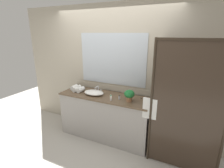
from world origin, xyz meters
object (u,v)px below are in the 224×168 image
object	(u,v)px
sink_basin	(94,93)
potted_plant	(129,95)
faucet	(98,90)
rolled_towel_near_edge	(74,87)
rolled_towel_middle	(77,89)
amenity_bottle_lotion	(111,98)
amenity_bottle_body_wash	(111,97)
amenity_bottle_shampoo	(119,97)
rolled_towel_far_edge	(81,90)

from	to	relation	value
sink_basin	potted_plant	xyz separation A→B (m)	(0.74, -0.02, 0.08)
sink_basin	faucet	bearing A→B (deg)	90.00
sink_basin	rolled_towel_near_edge	distance (m)	0.55
sink_basin	rolled_towel_middle	world-z (taller)	rolled_towel_middle
rolled_towel_near_edge	rolled_towel_middle	xyz separation A→B (m)	(0.11, -0.05, 0.00)
potted_plant	rolled_towel_middle	xyz separation A→B (m)	(-1.17, 0.05, -0.07)
rolled_towel_middle	amenity_bottle_lotion	bearing A→B (deg)	-10.30
amenity_bottle_body_wash	rolled_towel_middle	xyz separation A→B (m)	(-0.82, 0.09, 0.01)
amenity_bottle_body_wash	rolled_towel_near_edge	bearing A→B (deg)	171.27
potted_plant	amenity_bottle_body_wash	world-z (taller)	potted_plant
sink_basin	amenity_bottle_body_wash	size ratio (longest dim) A/B	5.36
faucet	amenity_bottle_shampoo	distance (m)	0.57
amenity_bottle_shampoo	rolled_towel_near_edge	distance (m)	1.09
potted_plant	rolled_towel_far_edge	size ratio (longest dim) A/B	1.12
sink_basin	faucet	xyz separation A→B (m)	(0.00, 0.16, 0.01)
potted_plant	rolled_towel_near_edge	xyz separation A→B (m)	(-1.28, 0.10, -0.08)
sink_basin	faucet	size ratio (longest dim) A/B	2.38
sink_basin	potted_plant	bearing A→B (deg)	-1.29
sink_basin	rolled_towel_far_edge	bearing A→B (deg)	178.97
faucet	amenity_bottle_body_wash	world-z (taller)	faucet
rolled_towel_near_edge	rolled_towel_middle	size ratio (longest dim) A/B	0.84
faucet	amenity_bottle_body_wash	size ratio (longest dim) A/B	2.25
amenity_bottle_shampoo	rolled_towel_middle	world-z (taller)	rolled_towel_middle
sink_basin	amenity_bottle_shampoo	distance (m)	0.54
amenity_bottle_shampoo	rolled_towel_far_edge	bearing A→B (deg)	178.61
sink_basin	potted_plant	size ratio (longest dim) A/B	1.98
rolled_towel_middle	rolled_towel_near_edge	bearing A→B (deg)	153.78
amenity_bottle_body_wash	rolled_towel_near_edge	size ratio (longest dim) A/B	0.40
faucet	amenity_bottle_lotion	distance (m)	0.52
rolled_towel_middle	rolled_towel_far_edge	world-z (taller)	same
amenity_bottle_body_wash	amenity_bottle_shampoo	bearing A→B (deg)	15.58
rolled_towel_middle	rolled_towel_far_edge	bearing A→B (deg)	-12.96
amenity_bottle_lotion	rolled_towel_middle	distance (m)	0.87
faucet	amenity_bottle_body_wash	distance (m)	0.45
sink_basin	potted_plant	distance (m)	0.74
potted_plant	sink_basin	bearing A→B (deg)	178.71
sink_basin	faucet	world-z (taller)	faucet
faucet	potted_plant	world-z (taller)	potted_plant
amenity_bottle_body_wash	potted_plant	bearing A→B (deg)	6.83
amenity_bottle_lotion	amenity_bottle_body_wash	distance (m)	0.08
faucet	amenity_bottle_shampoo	size ratio (longest dim) A/B	2.21
rolled_towel_near_edge	amenity_bottle_lotion	bearing A→B (deg)	-12.24
rolled_towel_middle	sink_basin	bearing A→B (deg)	-4.13
faucet	amenity_bottle_shampoo	bearing A→B (deg)	-17.81
sink_basin	amenity_bottle_lotion	world-z (taller)	amenity_bottle_lotion
faucet	rolled_towel_far_edge	distance (m)	0.35
potted_plant	amenity_bottle_shampoo	world-z (taller)	potted_plant
sink_basin	amenity_bottle_shampoo	size ratio (longest dim) A/B	5.27
amenity_bottle_shampoo	potted_plant	bearing A→B (deg)	-0.39
amenity_bottle_lotion	amenity_bottle_body_wash	size ratio (longest dim) A/B	1.31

